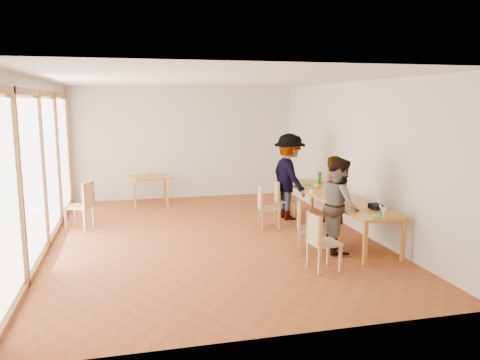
# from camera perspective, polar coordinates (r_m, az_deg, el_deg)

# --- Properties ---
(ground) EXTENTS (8.00, 8.00, 0.00)m
(ground) POSITION_cam_1_polar(r_m,az_deg,el_deg) (9.15, -3.70, -7.00)
(ground) COLOR brown
(ground) RESTS_ON ground
(wall_back) EXTENTS (6.00, 0.10, 3.00)m
(wall_back) POSITION_cam_1_polar(r_m,az_deg,el_deg) (12.78, -6.85, 4.52)
(wall_back) COLOR beige
(wall_back) RESTS_ON ground
(wall_front) EXTENTS (6.00, 0.10, 3.00)m
(wall_front) POSITION_cam_1_polar(r_m,az_deg,el_deg) (5.00, 3.99, -3.19)
(wall_front) COLOR beige
(wall_front) RESTS_ON ground
(wall_right) EXTENTS (0.10, 8.00, 3.00)m
(wall_right) POSITION_cam_1_polar(r_m,az_deg,el_deg) (9.80, 13.78, 2.81)
(wall_right) COLOR beige
(wall_right) RESTS_ON ground
(window_wall) EXTENTS (0.10, 8.00, 3.00)m
(window_wall) POSITION_cam_1_polar(r_m,az_deg,el_deg) (8.84, -23.07, 1.62)
(window_wall) COLOR white
(window_wall) RESTS_ON ground
(ceiling) EXTENTS (6.00, 8.00, 0.04)m
(ceiling) POSITION_cam_1_polar(r_m,az_deg,el_deg) (8.78, -3.91, 12.25)
(ceiling) COLOR white
(ceiling) RESTS_ON wall_back
(communal_table) EXTENTS (0.80, 4.00, 0.75)m
(communal_table) POSITION_cam_1_polar(r_m,az_deg,el_deg) (9.56, 11.38, -2.11)
(communal_table) COLOR #C87C2C
(communal_table) RESTS_ON ground
(side_table) EXTENTS (0.90, 0.90, 0.75)m
(side_table) POSITION_cam_1_polar(r_m,az_deg,el_deg) (12.01, -10.91, 0.11)
(side_table) COLOR #C87C2C
(side_table) RESTS_ON ground
(chair_near) EXTENTS (0.47, 0.47, 0.49)m
(chair_near) POSITION_cam_1_polar(r_m,az_deg,el_deg) (7.35, 9.61, -6.72)
(chair_near) COLOR tan
(chair_near) RESTS_ON ground
(chair_mid) EXTENTS (0.53, 0.53, 0.48)m
(chair_mid) POSITION_cam_1_polar(r_m,az_deg,el_deg) (8.14, 7.85, -5.12)
(chair_mid) COLOR tan
(chair_mid) RESTS_ON ground
(chair_far) EXTENTS (0.45, 0.45, 0.47)m
(chair_far) POSITION_cam_1_polar(r_m,az_deg,el_deg) (9.67, 3.00, -2.76)
(chair_far) COLOR tan
(chair_far) RESTS_ON ground
(chair_empty) EXTENTS (0.43, 0.43, 0.45)m
(chair_empty) POSITION_cam_1_polar(r_m,az_deg,el_deg) (10.51, 4.98, -1.91)
(chair_empty) COLOR tan
(chair_empty) RESTS_ON ground
(chair_spare) EXTENTS (0.60, 0.60, 0.53)m
(chair_spare) POSITION_cam_1_polar(r_m,az_deg,el_deg) (10.08, -18.51, -2.34)
(chair_spare) COLOR tan
(chair_spare) RESTS_ON ground
(person_near) EXTENTS (0.47, 0.65, 1.66)m
(person_near) POSITION_cam_1_polar(r_m,az_deg,el_deg) (8.54, 11.55, -2.63)
(person_near) COLOR gray
(person_near) RESTS_ON ground
(person_mid) EXTENTS (0.76, 0.90, 1.65)m
(person_mid) POSITION_cam_1_polar(r_m,az_deg,el_deg) (8.33, 12.07, -2.99)
(person_mid) COLOR gray
(person_mid) RESTS_ON ground
(person_far) EXTENTS (0.86, 1.31, 1.91)m
(person_far) POSITION_cam_1_polar(r_m,az_deg,el_deg) (10.44, 6.02, 0.41)
(person_far) COLOR gray
(person_far) RESTS_ON ground
(laptop_near) EXTENTS (0.25, 0.26, 0.18)m
(laptop_near) POSITION_cam_1_polar(r_m,az_deg,el_deg) (7.95, 16.60, -3.96)
(laptop_near) COLOR #57BE34
(laptop_near) RESTS_ON communal_table
(laptop_mid) EXTENTS (0.23, 0.26, 0.20)m
(laptop_mid) POSITION_cam_1_polar(r_m,az_deg,el_deg) (9.11, 12.31, -2.06)
(laptop_mid) COLOR #57BE34
(laptop_mid) RESTS_ON communal_table
(laptop_far) EXTENTS (0.25, 0.27, 0.19)m
(laptop_far) POSITION_cam_1_polar(r_m,az_deg,el_deg) (10.65, 8.38, -0.30)
(laptop_far) COLOR #57BE34
(laptop_far) RESTS_ON communal_table
(yellow_mug) EXTENTS (0.12, 0.12, 0.09)m
(yellow_mug) POSITION_cam_1_polar(r_m,az_deg,el_deg) (10.29, 9.29, -0.70)
(yellow_mug) COLOR yellow
(yellow_mug) RESTS_ON communal_table
(green_bottle) EXTENTS (0.07, 0.07, 0.28)m
(green_bottle) POSITION_cam_1_polar(r_m,az_deg,el_deg) (10.79, 9.69, 0.27)
(green_bottle) COLOR #1A751D
(green_bottle) RESTS_ON communal_table
(clear_glass) EXTENTS (0.07, 0.07, 0.09)m
(clear_glass) POSITION_cam_1_polar(r_m,az_deg,el_deg) (8.33, 17.27, -3.43)
(clear_glass) COLOR silver
(clear_glass) RESTS_ON communal_table
(condiment_cup) EXTENTS (0.08, 0.08, 0.06)m
(condiment_cup) POSITION_cam_1_polar(r_m,az_deg,el_deg) (9.73, 8.74, -1.37)
(condiment_cup) COLOR white
(condiment_cup) RESTS_ON communal_table
(pink_phone) EXTENTS (0.05, 0.10, 0.01)m
(pink_phone) POSITION_cam_1_polar(r_m,az_deg,el_deg) (11.18, 6.52, -0.02)
(pink_phone) COLOR #CA347B
(pink_phone) RESTS_ON communal_table
(black_pouch) EXTENTS (0.16, 0.26, 0.09)m
(black_pouch) POSITION_cam_1_polar(r_m,az_deg,el_deg) (8.49, 16.20, -3.13)
(black_pouch) COLOR black
(black_pouch) RESTS_ON communal_table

